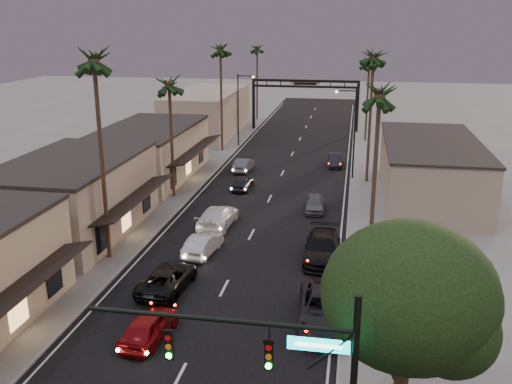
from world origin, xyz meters
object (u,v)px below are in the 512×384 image
at_px(palm_lb, 93,54).
at_px(oncoming_silver, 203,244).
at_px(traffic_signal, 291,370).
at_px(oncoming_red, 149,326).
at_px(streetlight_right, 352,127).
at_px(palm_lc, 169,80).
at_px(palm_far, 257,46).
at_px(curbside_black, 322,248).
at_px(arch, 305,92).
at_px(palm_rb, 374,53).
at_px(palm_ra, 380,89).
at_px(oncoming_pickup, 168,278).
at_px(palm_ld, 220,46).
at_px(corner_tree, 411,302).
at_px(streetlight_left, 240,104).
at_px(palm_rc, 370,60).
at_px(curbside_near, 326,309).

distance_m(palm_lb, oncoming_silver, 14.14).
distance_m(traffic_signal, oncoming_red, 12.73).
distance_m(streetlight_right, palm_lc, 18.66).
relative_size(palm_far, curbside_black, 2.27).
bearing_deg(arch, palm_rb, -71.70).
xyz_separation_m(palm_ra, oncoming_pickup, (-11.87, -5.70, -10.72)).
bearing_deg(palm_ld, traffic_signal, -74.35).
bearing_deg(palm_ld, palm_rb, -32.60).
xyz_separation_m(corner_tree, arch, (-9.48, 62.55, -0.45)).
distance_m(arch, streetlight_left, 13.85).
xyz_separation_m(palm_rb, palm_far, (-16.90, 34.00, -0.97)).
bearing_deg(curbside_black, palm_ra, -6.68).
bearing_deg(oncoming_silver, palm_rc, -98.57).
distance_m(palm_lc, oncoming_silver, 16.74).
bearing_deg(streetlight_right, palm_rb, -30.76).
height_order(palm_rc, curbside_black, palm_rc).
relative_size(streetlight_right, palm_lb, 0.59).
bearing_deg(oncoming_red, palm_lc, -68.67).
height_order(palm_ld, oncoming_pickup, palm_ld).
bearing_deg(palm_far, traffic_signal, -79.30).
bearing_deg(corner_tree, streetlight_right, 93.89).
distance_m(palm_rb, palm_far, 37.98).
height_order(palm_ra, curbside_near, palm_ra).
relative_size(corner_tree, curbside_black, 1.51).
bearing_deg(palm_lc, palm_rc, 58.44).
xyz_separation_m(traffic_signal, curbside_black, (-0.18, 20.31, -4.24)).
distance_m(streetlight_right, oncoming_red, 33.84).
height_order(oncoming_red, oncoming_pickup, oncoming_red).
xyz_separation_m(palm_ra, curbside_black, (-3.10, 0.31, -10.60)).
distance_m(arch, palm_rc, 11.59).
relative_size(arch, curbside_near, 2.44).
bearing_deg(palm_far, arch, -43.95).
height_order(palm_ld, curbside_near, palm_ld).
distance_m(streetlight_right, palm_rc, 19.75).
height_order(palm_ra, palm_rb, palm_rb).
distance_m(palm_rc, oncoming_pickup, 48.21).
bearing_deg(streetlight_left, palm_lc, -94.37).
bearing_deg(curbside_black, curbside_near, -86.31).
relative_size(palm_lc, oncoming_silver, 2.84).
bearing_deg(oncoming_pickup, palm_ld, -78.05).
height_order(traffic_signal, arch, traffic_signal).
xyz_separation_m(palm_ra, curbside_near, (-2.40, -8.09, -10.58)).
bearing_deg(palm_ld, arch, 60.17).
relative_size(oncoming_red, curbside_black, 0.73).
bearing_deg(oncoming_silver, arch, -86.23).
xyz_separation_m(palm_lc, palm_rb, (17.20, 8.00, 1.95)).
xyz_separation_m(palm_lb, curbside_black, (14.10, 2.31, -12.54)).
height_order(arch, palm_rc, palm_rc).
bearing_deg(oncoming_silver, palm_ld, -72.12).
bearing_deg(curbside_near, palm_far, 99.98).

